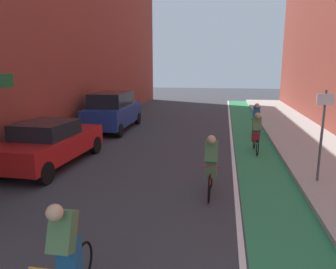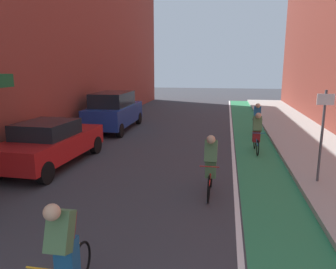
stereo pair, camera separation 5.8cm
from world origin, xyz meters
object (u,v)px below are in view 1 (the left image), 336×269
Objects in this scene: cyclist_mid at (211,164)px; street_sign_post at (322,128)px; parked_suv_blue at (113,111)px; parked_sedan_red at (50,143)px; cyclist_far at (256,120)px; cyclist_trailing at (256,132)px; cyclist_lead at (65,251)px.

street_sign_post is at bearing 20.92° from cyclist_mid.
parked_suv_blue is 2.76× the size of cyclist_mid.
cyclist_far is (7.21, 5.93, 0.02)m from parked_sedan_red.
parked_suv_blue is 2.88× the size of cyclist_trailing.
parked_suv_blue is 1.88× the size of street_sign_post.
cyclist_mid is 4.81m from cyclist_trailing.
cyclist_lead is 1.03× the size of cyclist_trailing.
parked_suv_blue reaches higher than parked_sedan_red.
cyclist_lead is 1.00× the size of cyclist_far.
cyclist_mid is at bearing -159.08° from street_sign_post.
street_sign_post reaches higher than cyclist_far.
cyclist_far is (0.26, 2.95, 0.00)m from cyclist_trailing.
cyclist_mid reaches higher than cyclist_lead.
parked_sedan_red is at bearing -90.03° from parked_suv_blue.
cyclist_mid is (1.78, 4.42, -0.04)m from cyclist_lead.
street_sign_post is at bearing 49.61° from cyclist_lead.
parked_suv_blue reaches higher than cyclist_trailing.
parked_suv_blue is 10.76m from street_sign_post.
street_sign_post is (4.71, 5.54, 0.81)m from cyclist_lead.
parked_suv_blue is 2.79× the size of cyclist_far.
cyclist_lead is 0.99× the size of cyclist_mid.
parked_sedan_red is 8.39m from street_sign_post.
street_sign_post is (8.33, -0.45, 0.87)m from parked_sedan_red.
cyclist_trailing is at bearing 71.18° from cyclist_mid.
cyclist_trailing is (3.33, 8.97, -0.04)m from cyclist_lead.
cyclist_lead is at bearing -130.39° from street_sign_post.
cyclist_far reaches higher than cyclist_lead.
cyclist_trailing is at bearing 111.96° from street_sign_post.
cyclist_lead is 7.32m from street_sign_post.
cyclist_trailing is at bearing -95.03° from cyclist_far.
parked_sedan_red is 6.33m from parked_suv_blue.
parked_sedan_red is 0.95× the size of parked_suv_blue.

